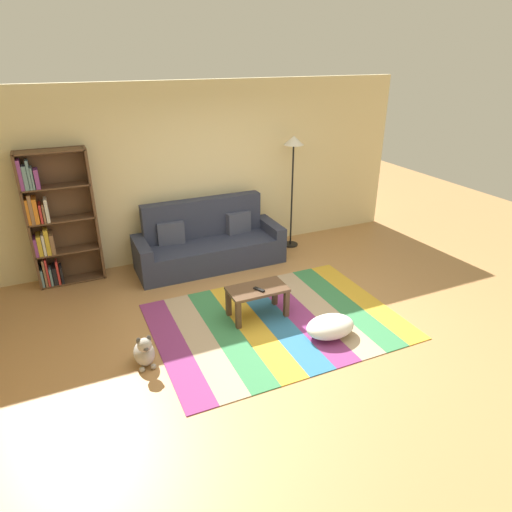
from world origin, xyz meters
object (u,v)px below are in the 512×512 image
at_px(couch, 209,244).
at_px(bookshelf, 53,223).
at_px(coffee_table, 257,294).
at_px(tv_remote, 259,289).
at_px(dog, 144,352).
at_px(standing_lamp, 293,155).
at_px(pouf, 330,327).

height_order(couch, bookshelf, bookshelf).
relative_size(coffee_table, tv_remote, 4.89).
bearing_deg(dog, standing_lamp, 36.81).
bearing_deg(standing_lamp, tv_remote, -127.84).
bearing_deg(dog, couch, 55.41).
relative_size(bookshelf, standing_lamp, 1.03).
distance_m(bookshelf, pouf, 4.00).
height_order(coffee_table, pouf, coffee_table).
height_order(coffee_table, dog, coffee_table).
xyz_separation_m(standing_lamp, tv_remote, (-1.48, -1.91, -1.14)).
bearing_deg(couch, tv_remote, -88.71).
distance_m(dog, tv_remote, 1.55).
xyz_separation_m(dog, standing_lamp, (2.98, 2.23, 1.39)).
height_order(standing_lamp, tv_remote, standing_lamp).
distance_m(couch, dog, 2.57).
height_order(couch, standing_lamp, standing_lamp).
bearing_deg(bookshelf, tv_remote, -43.73).
bearing_deg(dog, tv_remote, 12.10).
height_order(couch, tv_remote, couch).
xyz_separation_m(coffee_table, dog, (-1.50, -0.38, -0.16)).
distance_m(bookshelf, tv_remote, 3.05).
bearing_deg(bookshelf, standing_lamp, -2.68).
xyz_separation_m(couch, standing_lamp, (1.52, 0.12, 1.22)).
xyz_separation_m(pouf, standing_lamp, (0.88, 2.60, 1.42)).
xyz_separation_m(coffee_table, standing_lamp, (1.48, 1.85, 1.23)).
distance_m(pouf, tv_remote, 0.96).
distance_m(couch, coffee_table, 1.73).
bearing_deg(bookshelf, coffee_table, -42.83).
relative_size(standing_lamp, tv_remote, 12.41).
xyz_separation_m(couch, pouf, (0.64, -2.48, -0.21)).
height_order(dog, tv_remote, tv_remote).
height_order(pouf, dog, dog).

